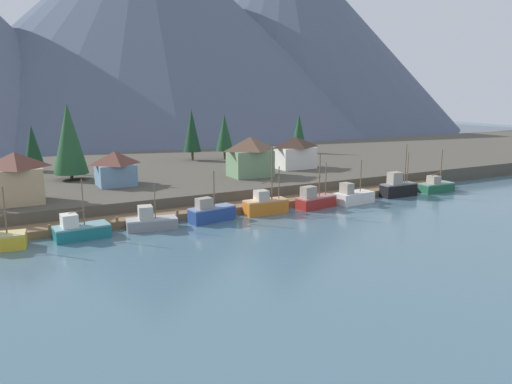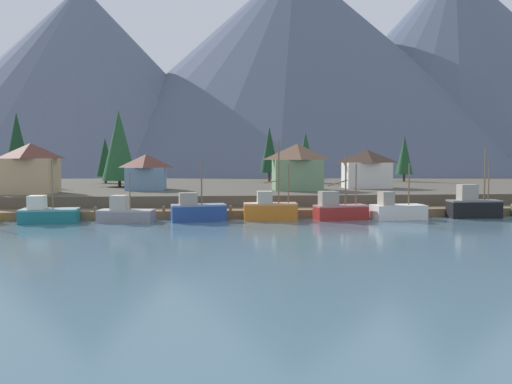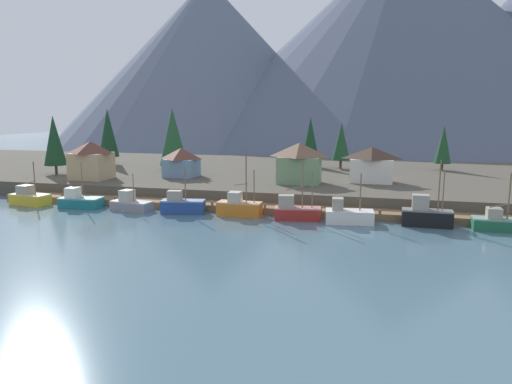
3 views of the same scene
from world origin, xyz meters
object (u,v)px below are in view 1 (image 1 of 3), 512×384
object	(u,v)px
fishing_boat_orange	(265,205)
house_green	(250,156)
fishing_boat_green	(436,186)
conifer_near_left	(192,131)
fishing_boat_teal	(80,230)
fishing_boat_red	(315,200)
fishing_boat_blue	(211,213)
conifer_near_right	(32,145)
house_white	(295,152)
house_tan	(16,177)
conifer_mid_right	(69,139)
conifer_centre	(224,133)
house_blue	(115,168)
fishing_boat_white	(353,197)
conifer_mid_left	(299,130)
fishing_boat_black	(398,188)
fishing_boat_grey	(151,221)

from	to	relation	value
fishing_boat_orange	house_green	distance (m)	17.90
fishing_boat_green	conifer_near_left	distance (m)	50.51
fishing_boat_teal	fishing_boat_red	size ratio (longest dim) A/B	0.89
fishing_boat_blue	conifer_near_right	bearing A→B (deg)	105.37
house_white	fishing_boat_green	bearing A→B (deg)	-52.00
fishing_boat_teal	house_tan	distance (m)	14.50
conifer_near_left	conifer_near_right	bearing A→B (deg)	-179.13
fishing_boat_green	house_white	distance (m)	26.25
conifer_near_left	conifer_mid_right	bearing A→B (deg)	-154.03
house_white	conifer_centre	distance (m)	19.60
fishing_boat_green	house_blue	xyz separation A→B (m)	(-50.49, 18.82, 4.25)
fishing_boat_white	conifer_centre	distance (m)	40.01
fishing_boat_red	fishing_boat_orange	bearing A→B (deg)	167.58
fishing_boat_blue	house_white	world-z (taller)	house_white
conifer_near_left	house_white	bearing A→B (deg)	-56.20
conifer_mid_left	conifer_centre	bearing A→B (deg)	-173.25
fishing_boat_orange	house_green	xyz separation A→B (m)	(5.97, 16.19, 4.77)
house_white	conifer_mid_right	world-z (taller)	conifer_mid_right
fishing_boat_green	house_blue	bearing A→B (deg)	160.33
house_white	house_tan	world-z (taller)	house_tan
fishing_boat_blue	conifer_near_right	size ratio (longest dim) A/B	0.79
fishing_boat_red	conifer_mid_left	bearing A→B (deg)	51.00
fishing_boat_teal	conifer_mid_right	xyz separation A→B (m)	(3.30, 27.86, 8.36)
fishing_boat_teal	conifer_near_right	size ratio (longest dim) A/B	0.83
fishing_boat_teal	house_tan	bearing A→B (deg)	111.50
fishing_boat_green	conifer_mid_right	bearing A→B (deg)	154.65
house_white	conifer_mid_left	distance (m)	25.11
house_blue	conifer_near_right	world-z (taller)	conifer_near_right
house_tan	conifer_mid_right	bearing A→B (deg)	59.66
fishing_boat_red	conifer_near_right	size ratio (longest dim) A/B	0.94
house_green	house_tan	distance (m)	37.45
fishing_boat_black	conifer_mid_right	bearing A→B (deg)	151.24
conifer_centre	conifer_near_right	bearing A→B (deg)	178.08
fishing_boat_teal	conifer_mid_left	xyz separation A→B (m)	(57.34, 41.51, 6.79)
fishing_boat_white	conifer_mid_left	bearing A→B (deg)	62.28
fishing_boat_grey	fishing_boat_blue	xyz separation A→B (m)	(8.31, 0.04, 0.18)
fishing_boat_teal	house_white	xyz separation A→B (m)	(43.31, 20.80, 4.58)
conifer_mid_left	conifer_near_right	bearing A→B (deg)	-178.87
fishing_boat_green	house_blue	world-z (taller)	house_blue
conifer_mid_right	conifer_centre	distance (m)	35.26
fishing_boat_white	house_white	distance (m)	21.52
house_white	conifer_near_left	distance (m)	24.31
fishing_boat_orange	fishing_boat_black	bearing A→B (deg)	1.60
house_green	conifer_mid_left	xyz separation A→B (m)	(25.93, 24.82, 1.78)
house_tan	conifer_centre	xyz separation A→B (m)	(42.50, 26.73, 2.30)
fishing_boat_black	house_green	xyz separation A→B (m)	(-19.21, 16.08, 4.56)
fishing_boat_white	conifer_mid_right	bearing A→B (deg)	137.30
fishing_boat_blue	house_tan	xyz separation A→B (m)	(-22.70, 12.24, 4.79)
house_white	fishing_boat_grey	bearing A→B (deg)	-149.14
fishing_boat_black	conifer_centre	bearing A→B (deg)	111.05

